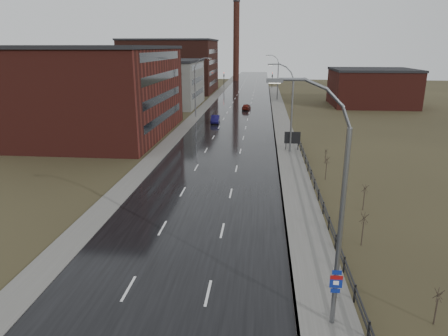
% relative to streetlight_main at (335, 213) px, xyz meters
% --- Properties ---
extents(road, '(14.00, 300.00, 0.06)m').
position_rel_streetlight_main_xyz_m(road, '(-8.47, 58.00, -6.03)').
color(road, black).
rests_on(road, ground).
extents(sidewalk_right, '(3.20, 180.00, 0.18)m').
position_rel_streetlight_main_xyz_m(sidewalk_right, '(0.13, 33.00, -5.97)').
color(sidewalk_right, '#595651').
rests_on(sidewalk_right, ground).
extents(curb_right, '(0.16, 180.00, 0.18)m').
position_rel_streetlight_main_xyz_m(curb_right, '(-1.39, 33.00, -5.97)').
color(curb_right, slate).
rests_on(curb_right, ground).
extents(sidewalk_left, '(2.40, 260.00, 0.12)m').
position_rel_streetlight_main_xyz_m(sidewalk_left, '(-16.67, 58.00, -6.00)').
color(sidewalk_left, '#595651').
rests_on(sidewalk_left, ground).
extents(warehouse_near, '(22.44, 28.56, 13.50)m').
position_rel_streetlight_main_xyz_m(warehouse_near, '(-29.46, 43.00, 0.70)').
color(warehouse_near, '#471914').
rests_on(warehouse_near, ground).
extents(warehouse_mid, '(16.32, 20.40, 10.50)m').
position_rel_streetlight_main_xyz_m(warehouse_mid, '(-26.46, 76.00, -0.80)').
color(warehouse_mid, slate).
rests_on(warehouse_mid, ground).
extents(warehouse_far, '(26.52, 24.48, 15.50)m').
position_rel_streetlight_main_xyz_m(warehouse_far, '(-31.47, 106.00, 1.70)').
color(warehouse_far, '#331611').
rests_on(warehouse_far, ground).
extents(building_right, '(18.36, 16.32, 8.50)m').
position_rel_streetlight_main_xyz_m(building_right, '(21.83, 80.00, -1.80)').
color(building_right, '#471914').
rests_on(building_right, ground).
extents(smokestack, '(2.70, 2.70, 30.70)m').
position_rel_streetlight_main_xyz_m(smokestack, '(-14.47, 148.00, 9.44)').
color(smokestack, '#331611').
rests_on(smokestack, ground).
extents(streetlight_main, '(3.91, 0.29, 12.11)m').
position_rel_streetlight_main_xyz_m(streetlight_main, '(0.00, 0.00, 0.00)').
color(streetlight_main, slate).
rests_on(streetlight_main, ground).
extents(streetlight_right_mid, '(3.36, 0.28, 11.35)m').
position_rel_streetlight_main_xyz_m(streetlight_right_mid, '(0.03, 34.00, -0.22)').
color(streetlight_right_mid, slate).
rests_on(streetlight_right_mid, ground).
extents(streetlight_left, '(3.36, 0.28, 11.35)m').
position_rel_streetlight_main_xyz_m(streetlight_left, '(-16.17, 60.00, -0.22)').
color(streetlight_left, slate).
rests_on(streetlight_left, ground).
extents(streetlight_right_far, '(3.36, 0.28, 11.35)m').
position_rel_streetlight_main_xyz_m(streetlight_right_far, '(0.03, 88.00, -0.22)').
color(streetlight_right_far, slate).
rests_on(streetlight_right_far, ground).
extents(guardrail, '(0.10, 53.05, 1.10)m').
position_rel_streetlight_main_xyz_m(guardrail, '(1.83, 16.32, -5.35)').
color(guardrail, black).
rests_on(guardrail, ground).
extents(shrub_b, '(0.48, 0.50, 2.00)m').
position_rel_streetlight_main_xyz_m(shrub_b, '(5.43, 0.55, -5.00)').
color(shrub_b, '#382D23').
rests_on(shrub_b, ground).
extents(shrub_c, '(0.58, 0.61, 2.43)m').
position_rel_streetlight_main_xyz_m(shrub_c, '(3.74, 8.71, -4.77)').
color(shrub_c, '#382D23').
rests_on(shrub_c, ground).
extents(shrub_d, '(0.54, 0.57, 2.28)m').
position_rel_streetlight_main_xyz_m(shrub_d, '(5.33, 15.19, -4.85)').
color(shrub_d, '#382D23').
rests_on(shrub_d, ground).
extents(shrub_e, '(0.59, 0.62, 2.50)m').
position_rel_streetlight_main_xyz_m(shrub_e, '(3.36, 23.20, -4.73)').
color(shrub_e, '#382D23').
rests_on(shrub_e, ground).
extents(shrub_f, '(0.43, 0.45, 1.78)m').
position_rel_streetlight_main_xyz_m(shrub_f, '(4.20, 29.28, -5.12)').
color(shrub_f, '#382D23').
rests_on(shrub_f, ground).
extents(billboard, '(2.09, 0.17, 2.62)m').
position_rel_streetlight_main_xyz_m(billboard, '(0.63, 34.88, -4.31)').
color(billboard, black).
rests_on(billboard, ground).
extents(traffic_light_left, '(0.58, 2.73, 5.30)m').
position_rel_streetlight_main_xyz_m(traffic_light_left, '(-16.47, 118.00, -1.46)').
color(traffic_light_left, black).
rests_on(traffic_light_left, ground).
extents(traffic_light_right, '(0.58, 2.73, 5.30)m').
position_rel_streetlight_main_xyz_m(traffic_light_right, '(-0.47, 118.00, -1.46)').
color(traffic_light_right, black).
rests_on(traffic_light_right, ground).
extents(car_near, '(1.66, 4.25, 1.38)m').
position_rel_streetlight_main_xyz_m(car_near, '(-11.88, 54.13, -5.37)').
color(car_near, '#100C3C').
rests_on(car_near, ground).
extents(car_far, '(2.02, 4.01, 1.31)m').
position_rel_streetlight_main_xyz_m(car_far, '(-6.93, 70.40, -5.40)').
color(car_far, '#55140E').
rests_on(car_far, ground).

